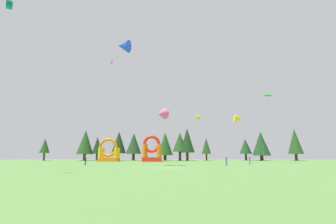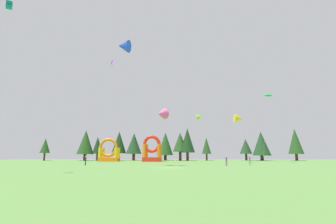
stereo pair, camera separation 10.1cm
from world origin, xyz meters
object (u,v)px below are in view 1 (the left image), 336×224
(kite_blue_delta, at_px, (124,46))
(kite_pink_delta, at_px, (162,114))
(kite_teal_box, at_px, (9,6))
(inflatable_red_slide, at_px, (152,152))
(kite_lime_diamond, at_px, (198,118))
(person_midfield, at_px, (226,160))
(kite_green_parafoil, at_px, (268,95))
(person_far_side, at_px, (250,160))
(person_near_camera, at_px, (86,160))
(inflatable_blue_arch, at_px, (109,153))
(kite_yellow_delta, at_px, (238,119))
(kite_purple_diamond, at_px, (112,64))

(kite_blue_delta, height_order, kite_pink_delta, kite_blue_delta)
(kite_teal_box, xyz_separation_m, inflatable_red_slide, (12.06, 44.09, -16.04))
(kite_lime_diamond, distance_m, person_midfield, 10.82)
(kite_green_parafoil, relative_size, kite_pink_delta, 1.71)
(person_far_side, bearing_deg, kite_pink_delta, -58.86)
(kite_blue_delta, distance_m, person_near_camera, 22.24)
(person_near_camera, height_order, inflatable_blue_arch, inflatable_blue_arch)
(inflatable_red_slide, bearing_deg, kite_lime_diamond, -59.13)
(kite_lime_diamond, bearing_deg, person_far_side, -16.46)
(kite_green_parafoil, distance_m, inflatable_red_slide, 33.98)
(kite_green_parafoil, height_order, kite_yellow_delta, kite_green_parafoil)
(kite_purple_diamond, height_order, person_far_side, kite_purple_diamond)
(person_far_side, bearing_deg, kite_teal_box, -36.80)
(person_near_camera, relative_size, inflatable_blue_arch, 0.26)
(kite_green_parafoil, xyz_separation_m, kite_purple_diamond, (-37.40, -11.41, 4.73))
(kite_teal_box, xyz_separation_m, kite_yellow_delta, (34.31, 37.07, -7.91))
(kite_yellow_delta, height_order, inflatable_red_slide, kite_yellow_delta)
(inflatable_red_slide, bearing_deg, person_near_camera, -113.36)
(kite_teal_box, bearing_deg, kite_blue_delta, 63.41)
(kite_purple_diamond, distance_m, kite_teal_box, 27.06)
(kite_purple_diamond, distance_m, inflatable_red_slide, 26.84)
(person_far_side, bearing_deg, kite_green_parafoil, 165.69)
(kite_purple_diamond, xyz_separation_m, kite_pink_delta, (11.35, -7.53, -12.40))
(kite_purple_diamond, xyz_separation_m, kite_lime_diamond, (18.36, -1.10, -12.19))
(kite_teal_box, distance_m, kite_yellow_delta, 51.13)
(kite_pink_delta, distance_m, inflatable_blue_arch, 31.84)
(kite_blue_delta, distance_m, person_far_side, 31.66)
(person_near_camera, height_order, person_far_side, person_far_side)
(kite_blue_delta, relative_size, kite_purple_diamond, 1.04)
(kite_blue_delta, bearing_deg, kite_lime_diamond, 26.72)
(person_midfield, bearing_deg, person_far_side, 56.76)
(kite_blue_delta, distance_m, inflatable_red_slide, 32.35)
(kite_blue_delta, bearing_deg, person_far_side, 10.59)
(kite_teal_box, bearing_deg, kite_green_parafoil, 41.85)
(kite_green_parafoil, xyz_separation_m, kite_teal_box, (-42.29, -37.87, 1.84))
(kite_blue_delta, xyz_separation_m, kite_yellow_delta, (25.18, 18.82, -11.11))
(person_midfield, bearing_deg, kite_blue_delta, -144.57)
(person_midfield, bearing_deg, kite_lime_diamond, 160.34)
(person_near_camera, bearing_deg, person_far_side, -79.08)
(kite_purple_diamond, xyz_separation_m, kite_yellow_delta, (29.42, 10.61, -10.80))
(kite_purple_diamond, bearing_deg, kite_green_parafoil, 16.97)
(kite_purple_diamond, distance_m, person_far_side, 34.66)
(kite_teal_box, relative_size, person_far_side, 11.23)
(inflatable_red_slide, bearing_deg, kite_yellow_delta, -17.51)
(kite_green_parafoil, height_order, kite_blue_delta, kite_blue_delta)
(kite_lime_diamond, bearing_deg, inflatable_blue_arch, 139.71)
(kite_green_parafoil, distance_m, person_far_side, 24.08)
(person_near_camera, relative_size, person_midfield, 0.97)
(kite_purple_diamond, relative_size, kite_teal_box, 1.16)
(kite_yellow_delta, distance_m, inflatable_red_slide, 24.71)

